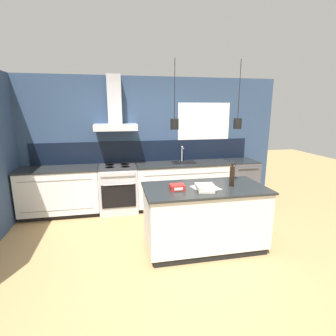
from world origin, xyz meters
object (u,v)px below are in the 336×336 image
(dishwasher, at_px, (240,181))
(red_supply_box, at_px, (177,187))
(bottle_on_island, at_px, (232,176))
(oven_range, at_px, (118,188))
(book_stack, at_px, (206,188))

(dishwasher, height_order, red_supply_box, red_supply_box)
(red_supply_box, bearing_deg, dishwasher, 43.28)
(bottle_on_island, height_order, red_supply_box, bottle_on_island)
(dishwasher, bearing_deg, red_supply_box, -136.72)
(dishwasher, xyz_separation_m, bottle_on_island, (-1.02, -1.69, 0.60))
(oven_range, height_order, red_supply_box, red_supply_box)
(oven_range, height_order, dishwasher, same)
(oven_range, bearing_deg, red_supply_box, -65.73)
(bottle_on_island, distance_m, red_supply_box, 0.81)
(red_supply_box, bearing_deg, book_stack, -12.70)
(dishwasher, height_order, book_stack, book_stack)
(dishwasher, bearing_deg, book_stack, -128.80)
(bottle_on_island, bearing_deg, oven_range, 132.92)
(bottle_on_island, bearing_deg, dishwasher, 58.99)
(book_stack, xyz_separation_m, red_supply_box, (-0.37, 0.08, 0.00))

